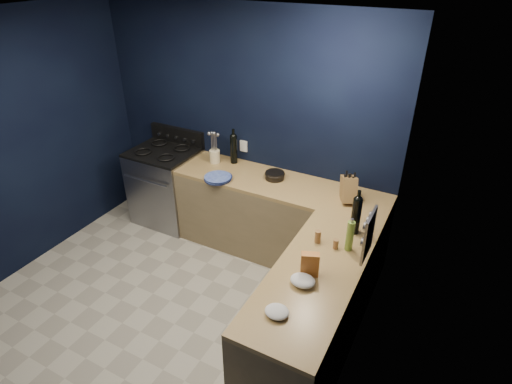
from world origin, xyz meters
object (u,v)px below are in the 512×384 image
Objects in this scene: plate_stack at (218,178)px; knife_block at (348,189)px; gas_range at (167,187)px; utensil_crock at (215,156)px; crouton_bag at (310,264)px.

plate_stack is 1.19× the size of knife_block.
utensil_crock is (0.66, 0.12, 0.51)m from gas_range.
crouton_bag reaches higher than plate_stack.
plate_stack is 1.94× the size of utensil_crock.
plate_stack is at bearing 123.79° from crouton_bag.
crouton_bag is (1.67, -1.30, 0.02)m from utensil_crock.
crouton_bag reaches higher than gas_range.
gas_range is 3.80× the size of knife_block.
gas_range is 3.18× the size of plate_stack.
plate_stack reaches higher than gas_range.
crouton_bag is at bearing -26.81° from gas_range.
gas_range is 0.85m from utensil_crock.
knife_block is at bearing 10.03° from plate_stack.
knife_block is (1.60, -0.10, 0.05)m from utensil_crock.
crouton_bag reaches higher than utensil_crock.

